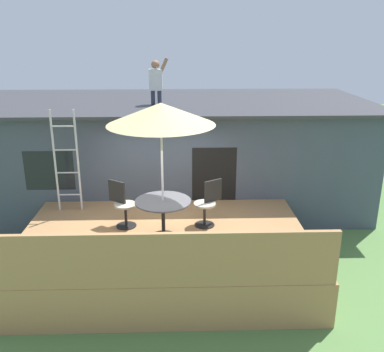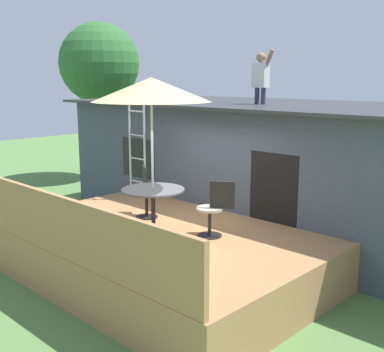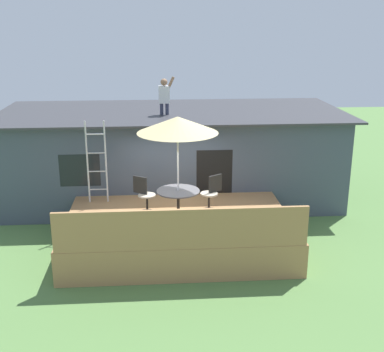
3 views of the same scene
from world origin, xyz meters
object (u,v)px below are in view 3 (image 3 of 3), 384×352
Objects in this scene: patio_chair_right at (211,193)px; step_ladder at (97,162)px; patio_table at (178,197)px; patio_chair_left at (145,195)px; patio_umbrella at (177,125)px; person_figure at (164,94)px.

step_ladder is at bearing -48.12° from patio_chair_right.
patio_table is 0.99m from patio_chair_left.
patio_umbrella is 3.24m from person_figure.
patio_umbrella is 2.13m from patio_chair_left.
person_figure is at bearing 111.40° from patio_chair_left.
patio_chair_right is (2.93, -0.85, -0.64)m from step_ladder.
patio_umbrella is 2.15m from patio_chair_right.
step_ladder is 1.98× the size of person_figure.
patio_chair_right is at bearing 31.92° from patio_table.
patio_chair_left reaches higher than patio_table.
patio_table is 2.54m from step_ladder.
step_ladder is (-2.06, 1.39, -1.25)m from patio_umbrella.
patio_umbrella is at bearing -86.07° from person_figure.
patio_table is 0.47× the size of step_ladder.
person_figure is 1.21× the size of patio_chair_left.
patio_table is at bearing -0.00° from patio_chair_right.
patio_table is at bearing 0.00° from patio_chair_left.
step_ladder reaches higher than patio_chair_right.
person_figure is 3.60m from patio_chair_right.
step_ladder reaches higher than patio_chair_left.
person_figure is at bearing -99.77° from patio_chair_right.
patio_table is 1.76m from patio_umbrella.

